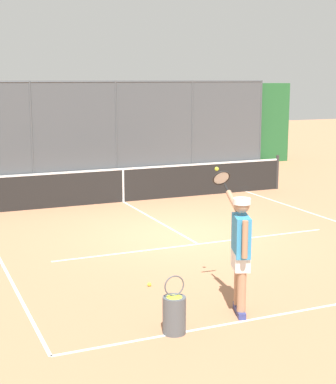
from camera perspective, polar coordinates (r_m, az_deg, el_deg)
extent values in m
plane|color=#B27551|center=(13.37, 1.36, -4.12)|extent=(60.00, 60.00, 0.00)
cube|color=white|center=(9.50, 13.54, -10.72)|extent=(7.97, 0.05, 0.01)
cube|color=white|center=(12.67, 2.88, -4.96)|extent=(6.22, 0.05, 0.01)
cube|color=white|center=(11.96, -15.61, -6.31)|extent=(0.05, 8.71, 0.01)
cube|color=white|center=(14.79, -1.22, -2.65)|extent=(0.05, 4.79, 0.01)
cylinder|color=#474C51|center=(24.68, 8.79, 6.55)|extent=(0.07, 0.07, 3.35)
cylinder|color=#474C51|center=(23.20, 2.31, 6.41)|extent=(0.07, 0.07, 3.35)
cylinder|color=#474C51|center=(22.05, -4.94, 6.15)|extent=(0.07, 0.07, 3.35)
cylinder|color=#474C51|center=(21.29, -12.83, 5.76)|extent=(0.07, 0.07, 3.35)
cylinder|color=#474C51|center=(21.55, -8.94, 10.31)|extent=(15.34, 0.05, 0.05)
cube|color=#474C51|center=(21.62, -8.82, 5.97)|extent=(15.34, 0.02, 3.35)
cube|color=#235B2D|center=(22.25, -9.24, 5.94)|extent=(18.34, 0.90, 3.23)
cube|color=silver|center=(21.63, -8.57, 1.71)|extent=(16.34, 0.18, 0.15)
cylinder|color=#2D2D2D|center=(19.14, 10.33, 1.88)|extent=(0.09, 0.09, 1.07)
cube|color=black|center=(16.89, -4.29, 0.58)|extent=(10.14, 0.02, 0.91)
cube|color=white|center=(16.81, -4.31, 2.19)|extent=(10.14, 0.04, 0.05)
cube|color=white|center=(16.89, -4.29, 0.58)|extent=(0.05, 0.04, 0.91)
cube|color=navy|center=(9.00, 6.95, -11.43)|extent=(0.19, 0.28, 0.09)
cylinder|color=#A87A5B|center=(8.84, 7.01, -8.73)|extent=(0.13, 0.13, 0.81)
cube|color=navy|center=(9.25, 6.65, -10.79)|extent=(0.19, 0.28, 0.09)
cylinder|color=#A87A5B|center=(9.10, 6.71, -8.15)|extent=(0.13, 0.13, 0.81)
cube|color=white|center=(8.87, 6.91, -6.45)|extent=(0.35, 0.48, 0.26)
cube|color=#338CC6|center=(8.77, 6.96, -4.12)|extent=(0.37, 0.54, 0.59)
cylinder|color=#A87A5B|center=(8.47, 7.32, -4.49)|extent=(0.08, 0.08, 0.54)
cylinder|color=#A87A5B|center=(9.11, 6.21, -0.89)|extent=(0.11, 0.40, 0.30)
sphere|color=#A87A5B|center=(8.66, 7.03, -1.27)|extent=(0.22, 0.22, 0.22)
cylinder|color=white|center=(8.65, 7.04, -0.87)|extent=(0.33, 0.33, 0.08)
cube|color=white|center=(8.78, 6.90, -0.92)|extent=(0.25, 0.26, 0.02)
cylinder|color=black|center=(9.30, 5.56, 0.40)|extent=(0.04, 0.17, 0.13)
torus|color=black|center=(9.45, 5.09, 1.33)|extent=(0.30, 0.20, 0.26)
cylinder|color=silver|center=(9.45, 5.09, 1.33)|extent=(0.26, 0.16, 0.21)
sphere|color=#CCDB33|center=(9.59, 4.65, 2.20)|extent=(0.07, 0.07, 0.07)
sphere|color=#CCDB33|center=(10.18, -1.79, -8.76)|extent=(0.07, 0.07, 0.07)
cylinder|color=#4C5156|center=(8.34, 0.60, -11.61)|extent=(0.32, 0.32, 0.52)
torus|color=#4C5156|center=(8.19, 0.60, -8.90)|extent=(0.29, 0.02, 0.29)
ellipsoid|color=#CCDB33|center=(8.25, 0.60, -10.14)|extent=(0.27, 0.27, 0.10)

